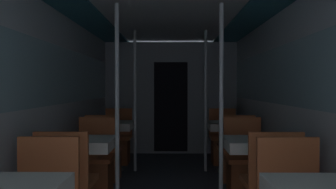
{
  "coord_description": "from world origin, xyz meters",
  "views": [
    {
      "loc": [
        0.04,
        -1.13,
        1.28
      ],
      "look_at": [
        -0.01,
        3.03,
        1.19
      ],
      "focal_mm": 40.0,
      "sensor_mm": 36.0,
      "label": 1
    }
  ],
  "objects_px": {
    "chair_left_far_2": "(117,146)",
    "support_pole_right_2": "(206,101)",
    "dining_table_right_2": "(229,130)",
    "chair_left_far_1": "(95,171)",
    "support_pole_left_2": "(135,101)",
    "dining_table_left_1": "(83,151)",
    "chair_right_far_1": "(245,171)",
    "support_pole_left_1": "(117,108)",
    "dining_table_left_2": "(112,130)",
    "chair_right_far_2": "(224,146)",
    "dining_table_right_1": "(256,151)",
    "chair_left_near_2": "(105,159)",
    "support_pole_right_1": "(221,108)",
    "chair_right_near_2": "(235,160)"
  },
  "relations": [
    {
      "from": "chair_left_far_2",
      "to": "support_pole_right_2",
      "type": "distance_m",
      "value": 1.72
    },
    {
      "from": "dining_table_right_2",
      "to": "chair_left_far_1",
      "type": "bearing_deg",
      "value": -144.91
    },
    {
      "from": "support_pole_left_2",
      "to": "support_pole_right_2",
      "type": "xyz_separation_m",
      "value": [
        1.07,
        0.0,
        0.0
      ]
    },
    {
      "from": "dining_table_left_1",
      "to": "dining_table_right_2",
      "type": "relative_size",
      "value": 1.0
    },
    {
      "from": "chair_right_far_1",
      "to": "support_pole_left_1",
      "type": "bearing_deg",
      "value": 21.84
    },
    {
      "from": "dining_table_left_2",
      "to": "chair_right_far_1",
      "type": "height_order",
      "value": "chair_right_far_1"
    },
    {
      "from": "chair_right_far_1",
      "to": "chair_left_far_2",
      "type": "bearing_deg",
      "value": -45.66
    },
    {
      "from": "chair_right_far_2",
      "to": "dining_table_right_1",
      "type": "bearing_deg",
      "value": 90.0
    },
    {
      "from": "chair_left_near_2",
      "to": "chair_left_far_2",
      "type": "distance_m",
      "value": 1.14
    },
    {
      "from": "support_pole_left_1",
      "to": "support_pole_left_2",
      "type": "height_order",
      "value": "same"
    },
    {
      "from": "dining_table_right_1",
      "to": "support_pole_right_1",
      "type": "bearing_deg",
      "value": 180.0
    },
    {
      "from": "chair_right_far_1",
      "to": "chair_right_far_2",
      "type": "relative_size",
      "value": 1.0
    },
    {
      "from": "chair_left_far_1",
      "to": "dining_table_right_2",
      "type": "xyz_separation_m",
      "value": [
        1.77,
        1.25,
        0.33
      ]
    },
    {
      "from": "support_pole_left_1",
      "to": "support_pole_right_1",
      "type": "height_order",
      "value": "same"
    },
    {
      "from": "chair_right_far_1",
      "to": "chair_right_near_2",
      "type": "xyz_separation_m",
      "value": [
        0.0,
        0.68,
        0.0
      ]
    },
    {
      "from": "dining_table_left_2",
      "to": "chair_left_near_2",
      "type": "distance_m",
      "value": 0.66
    },
    {
      "from": "support_pole_left_1",
      "to": "support_pole_right_2",
      "type": "height_order",
      "value": "same"
    },
    {
      "from": "support_pole_left_1",
      "to": "chair_left_near_2",
      "type": "relative_size",
      "value": 2.35
    },
    {
      "from": "chair_left_far_1",
      "to": "chair_left_far_2",
      "type": "bearing_deg",
      "value": -90.0
    },
    {
      "from": "chair_left_near_2",
      "to": "dining_table_right_2",
      "type": "bearing_deg",
      "value": 17.79
    },
    {
      "from": "dining_table_right_2",
      "to": "support_pole_right_2",
      "type": "distance_m",
      "value": 0.57
    },
    {
      "from": "support_pole_right_1",
      "to": "dining_table_right_2",
      "type": "distance_m",
      "value": 1.9
    },
    {
      "from": "chair_left_far_1",
      "to": "chair_right_far_1",
      "type": "bearing_deg",
      "value": -180.0
    },
    {
      "from": "support_pole_right_1",
      "to": "chair_right_near_2",
      "type": "bearing_deg",
      "value": 74.14
    },
    {
      "from": "chair_left_near_2",
      "to": "chair_right_far_2",
      "type": "height_order",
      "value": "same"
    },
    {
      "from": "support_pole_left_1",
      "to": "dining_table_left_2",
      "type": "height_order",
      "value": "support_pole_left_1"
    },
    {
      "from": "support_pole_left_1",
      "to": "chair_left_far_2",
      "type": "relative_size",
      "value": 2.35
    },
    {
      "from": "chair_right_far_1",
      "to": "chair_right_far_2",
      "type": "xyz_separation_m",
      "value": [
        0.0,
        1.82,
        0.0
      ]
    },
    {
      "from": "dining_table_left_2",
      "to": "chair_left_near_2",
      "type": "xyz_separation_m",
      "value": [
        -0.0,
        -0.57,
        -0.33
      ]
    },
    {
      "from": "chair_left_far_2",
      "to": "support_pole_left_2",
      "type": "height_order",
      "value": "support_pole_left_2"
    },
    {
      "from": "support_pole_left_2",
      "to": "support_pole_right_2",
      "type": "height_order",
      "value": "same"
    },
    {
      "from": "dining_table_left_2",
      "to": "chair_right_far_2",
      "type": "bearing_deg",
      "value": 17.79
    },
    {
      "from": "support_pole_right_1",
      "to": "support_pole_left_2",
      "type": "bearing_deg",
      "value": 120.42
    },
    {
      "from": "support_pole_right_1",
      "to": "support_pole_right_2",
      "type": "relative_size",
      "value": 1.0
    },
    {
      "from": "support_pole_left_2",
      "to": "support_pole_right_2",
      "type": "relative_size",
      "value": 1.0
    },
    {
      "from": "support_pole_left_2",
      "to": "chair_right_far_2",
      "type": "distance_m",
      "value": 1.72
    },
    {
      "from": "chair_left_far_1",
      "to": "chair_right_far_2",
      "type": "height_order",
      "value": "same"
    },
    {
      "from": "support_pole_right_1",
      "to": "support_pole_right_2",
      "type": "xyz_separation_m",
      "value": [
        0.0,
        1.82,
        0.0
      ]
    },
    {
      "from": "dining_table_left_2",
      "to": "chair_right_near_2",
      "type": "distance_m",
      "value": 1.89
    },
    {
      "from": "chair_left_far_2",
      "to": "dining_table_right_1",
      "type": "bearing_deg",
      "value": 126.65
    },
    {
      "from": "chair_left_far_2",
      "to": "support_pole_right_2",
      "type": "bearing_deg",
      "value": 158.16
    },
    {
      "from": "chair_left_far_1",
      "to": "dining_table_left_2",
      "type": "distance_m",
      "value": 1.29
    },
    {
      "from": "support_pole_right_2",
      "to": "support_pole_right_1",
      "type": "bearing_deg",
      "value": -90.0
    },
    {
      "from": "support_pole_right_1",
      "to": "chair_right_near_2",
      "type": "distance_m",
      "value": 1.51
    },
    {
      "from": "dining_table_right_2",
      "to": "dining_table_right_1",
      "type": "bearing_deg",
      "value": -90.0
    },
    {
      "from": "chair_right_near_2",
      "to": "chair_right_far_2",
      "type": "distance_m",
      "value": 1.14
    },
    {
      "from": "chair_right_near_2",
      "to": "support_pole_right_1",
      "type": "bearing_deg",
      "value": -105.86
    },
    {
      "from": "chair_left_far_1",
      "to": "chair_right_far_2",
      "type": "bearing_deg",
      "value": -134.34
    },
    {
      "from": "dining_table_right_2",
      "to": "dining_table_left_2",
      "type": "bearing_deg",
      "value": 180.0
    },
    {
      "from": "support_pole_left_1",
      "to": "chair_left_near_2",
      "type": "height_order",
      "value": "support_pole_left_1"
    }
  ]
}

